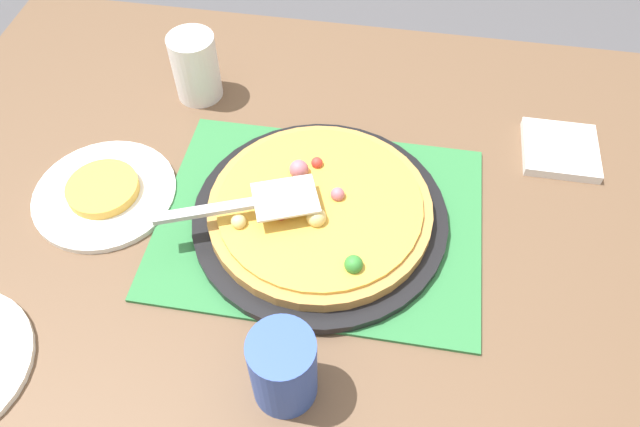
{
  "coord_description": "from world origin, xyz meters",
  "views": [
    {
      "loc": [
        -0.09,
        0.53,
        1.48
      ],
      "look_at": [
        0.0,
        0.0,
        0.77
      ],
      "focal_mm": 33.6,
      "sensor_mm": 36.0,
      "label": 1
    }
  ],
  "objects_px": {
    "pizza": "(319,208)",
    "cup_corner": "(195,67)",
    "pizza_server": "(252,203)",
    "pizza_pan": "(320,216)",
    "plate_far_right": "(105,194)",
    "napkin_stack": "(560,150)",
    "cup_far": "(282,368)",
    "served_slice_right": "(103,189)"
  },
  "relations": [
    {
      "from": "served_slice_right",
      "to": "cup_corner",
      "type": "distance_m",
      "value": 0.27
    },
    {
      "from": "pizza",
      "to": "plate_far_right",
      "type": "distance_m",
      "value": 0.34
    },
    {
      "from": "plate_far_right",
      "to": "pizza_server",
      "type": "bearing_deg",
      "value": 173.11
    },
    {
      "from": "pizza_pan",
      "to": "cup_corner",
      "type": "distance_m",
      "value": 0.36
    },
    {
      "from": "pizza_pan",
      "to": "cup_corner",
      "type": "xyz_separation_m",
      "value": [
        0.26,
        -0.25,
        0.05
      ]
    },
    {
      "from": "served_slice_right",
      "to": "pizza_server",
      "type": "height_order",
      "value": "pizza_server"
    },
    {
      "from": "cup_corner",
      "to": "napkin_stack",
      "type": "distance_m",
      "value": 0.63
    },
    {
      "from": "pizza_server",
      "to": "cup_corner",
      "type": "bearing_deg",
      "value": -59.38
    },
    {
      "from": "pizza",
      "to": "served_slice_right",
      "type": "distance_m",
      "value": 0.34
    },
    {
      "from": "pizza",
      "to": "pizza_server",
      "type": "relative_size",
      "value": 1.44
    },
    {
      "from": "cup_corner",
      "to": "cup_far",
      "type": "bearing_deg",
      "value": 116.76
    },
    {
      "from": "pizza",
      "to": "napkin_stack",
      "type": "distance_m",
      "value": 0.42
    },
    {
      "from": "cup_corner",
      "to": "pizza_server",
      "type": "xyz_separation_m",
      "value": [
        -0.17,
        0.28,
        0.01
      ]
    },
    {
      "from": "pizza_pan",
      "to": "served_slice_right",
      "type": "xyz_separation_m",
      "value": [
        0.34,
        0.01,
        0.01
      ]
    },
    {
      "from": "cup_far",
      "to": "pizza_server",
      "type": "bearing_deg",
      "value": -68.48
    },
    {
      "from": "served_slice_right",
      "to": "cup_corner",
      "type": "xyz_separation_m",
      "value": [
        -0.08,
        -0.25,
        0.04
      ]
    },
    {
      "from": "pizza_pan",
      "to": "served_slice_right",
      "type": "distance_m",
      "value": 0.34
    },
    {
      "from": "pizza",
      "to": "served_slice_right",
      "type": "bearing_deg",
      "value": 0.86
    },
    {
      "from": "plate_far_right",
      "to": "cup_corner",
      "type": "relative_size",
      "value": 1.83
    },
    {
      "from": "pizza",
      "to": "cup_corner",
      "type": "height_order",
      "value": "cup_corner"
    },
    {
      "from": "napkin_stack",
      "to": "pizza_pan",
      "type": "bearing_deg",
      "value": 29.14
    },
    {
      "from": "pizza",
      "to": "plate_far_right",
      "type": "bearing_deg",
      "value": 0.86
    },
    {
      "from": "served_slice_right",
      "to": "cup_far",
      "type": "distance_m",
      "value": 0.43
    },
    {
      "from": "plate_far_right",
      "to": "pizza_server",
      "type": "distance_m",
      "value": 0.26
    },
    {
      "from": "pizza_pan",
      "to": "cup_far",
      "type": "relative_size",
      "value": 3.17
    },
    {
      "from": "cup_far",
      "to": "pizza_server",
      "type": "relative_size",
      "value": 0.52
    },
    {
      "from": "pizza_server",
      "to": "pizza",
      "type": "bearing_deg",
      "value": -158.81
    },
    {
      "from": "served_slice_right",
      "to": "napkin_stack",
      "type": "relative_size",
      "value": 0.92
    },
    {
      "from": "pizza_server",
      "to": "napkin_stack",
      "type": "xyz_separation_m",
      "value": [
        -0.46,
        -0.24,
        -0.06
      ]
    },
    {
      "from": "pizza_pan",
      "to": "cup_far",
      "type": "xyz_separation_m",
      "value": [
        0.0,
        0.26,
        0.05
      ]
    },
    {
      "from": "pizza_pan",
      "to": "plate_far_right",
      "type": "distance_m",
      "value": 0.34
    },
    {
      "from": "served_slice_right",
      "to": "napkin_stack",
      "type": "xyz_separation_m",
      "value": [
        -0.71,
        -0.21,
        -0.01
      ]
    },
    {
      "from": "served_slice_right",
      "to": "pizza_server",
      "type": "xyz_separation_m",
      "value": [
        -0.25,
        0.03,
        0.05
      ]
    },
    {
      "from": "cup_far",
      "to": "napkin_stack",
      "type": "bearing_deg",
      "value": -128.27
    },
    {
      "from": "pizza_server",
      "to": "pizza_pan",
      "type": "bearing_deg",
      "value": -158.66
    },
    {
      "from": "cup_corner",
      "to": "pizza_server",
      "type": "distance_m",
      "value": 0.33
    },
    {
      "from": "plate_far_right",
      "to": "pizza_server",
      "type": "height_order",
      "value": "pizza_server"
    },
    {
      "from": "plate_far_right",
      "to": "napkin_stack",
      "type": "relative_size",
      "value": 1.83
    },
    {
      "from": "pizza",
      "to": "plate_far_right",
      "type": "height_order",
      "value": "pizza"
    },
    {
      "from": "cup_far",
      "to": "cup_corner",
      "type": "height_order",
      "value": "same"
    },
    {
      "from": "pizza",
      "to": "cup_corner",
      "type": "relative_size",
      "value": 2.75
    },
    {
      "from": "cup_far",
      "to": "pizza_pan",
      "type": "bearing_deg",
      "value": -90.34
    }
  ]
}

